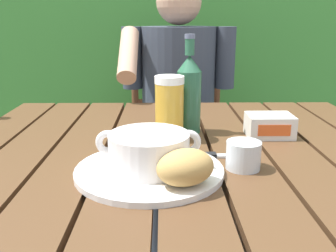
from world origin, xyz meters
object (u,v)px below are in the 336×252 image
at_px(chair_near_diner, 177,138).
at_px(bread_roll, 185,167).
at_px(serving_plate, 149,170).
at_px(beer_glass, 169,108).
at_px(person_eating, 178,98).
at_px(water_glass_small, 243,155).
at_px(table_knife, 215,156).
at_px(butter_tub, 269,126).
at_px(soup_bowl, 149,150).
at_px(beer_bottle, 189,93).

xyz_separation_m(chair_near_diner, bread_roll, (-0.03, -1.17, 0.33)).
bearing_deg(serving_plate, beer_glass, 78.84).
xyz_separation_m(person_eating, serving_plate, (-0.09, -0.89, 0.04)).
height_order(chair_near_diner, water_glass_small, chair_near_diner).
distance_m(person_eating, table_knife, 0.81).
height_order(chair_near_diner, table_knife, chair_near_diner).
bearing_deg(chair_near_diner, serving_plate, -95.04).
xyz_separation_m(butter_tub, table_knife, (-0.16, -0.16, -0.02)).
relative_size(person_eating, serving_plate, 4.13).
relative_size(soup_bowl, beer_bottle, 0.80).
xyz_separation_m(serving_plate, beer_bottle, (0.10, 0.28, 0.10)).
bearing_deg(soup_bowl, bread_roll, -49.40).
bearing_deg(butter_tub, soup_bowl, -141.93).
relative_size(serving_plate, beer_glass, 1.83).
relative_size(beer_glass, table_knife, 1.07).
bearing_deg(bread_roll, table_knife, 65.19).
bearing_deg(chair_near_diner, beer_bottle, -89.87).
xyz_separation_m(serving_plate, table_knife, (0.14, 0.09, -0.00)).
bearing_deg(beer_bottle, soup_bowl, -109.14).
xyz_separation_m(bread_roll, beer_bottle, (0.03, 0.36, 0.06)).
bearing_deg(beer_glass, bread_roll, -85.57).
xyz_separation_m(beer_glass, beer_bottle, (0.05, 0.06, 0.03)).
xyz_separation_m(soup_bowl, beer_bottle, (0.10, 0.28, 0.06)).
bearing_deg(bread_roll, butter_tub, 53.09).
relative_size(chair_near_diner, person_eating, 0.80).
height_order(serving_plate, beer_glass, beer_glass).
bearing_deg(bread_roll, person_eating, 88.50).
bearing_deg(table_knife, soup_bowl, -148.98).
relative_size(butter_tub, table_knife, 0.77).
relative_size(serving_plate, bread_roll, 2.26).
bearing_deg(chair_near_diner, table_knife, -87.22).
bearing_deg(water_glass_small, chair_near_diner, 95.25).
height_order(bread_roll, water_glass_small, bread_roll).
relative_size(chair_near_diner, beer_glass, 6.08).
bearing_deg(butter_tub, serving_plate, -141.93).
height_order(water_glass_small, butter_tub, same).
xyz_separation_m(chair_near_diner, beer_bottle, (0.00, -0.81, 0.39)).
distance_m(beer_glass, butter_tub, 0.27).
distance_m(beer_glass, beer_bottle, 0.08).
bearing_deg(bread_roll, beer_bottle, 85.25).
relative_size(chair_near_diner, beer_bottle, 3.78).
distance_m(soup_bowl, water_glass_small, 0.20).
height_order(beer_bottle, butter_tub, beer_bottle).
distance_m(beer_glass, table_knife, 0.19).
relative_size(person_eating, soup_bowl, 5.86).
bearing_deg(table_knife, person_eating, 93.66).
bearing_deg(table_knife, beer_glass, 126.10).
relative_size(chair_near_diner, soup_bowl, 4.71).
xyz_separation_m(soup_bowl, water_glass_small, (0.19, 0.02, -0.02)).
relative_size(soup_bowl, table_knife, 1.38).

